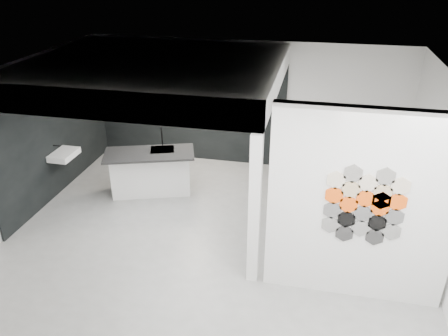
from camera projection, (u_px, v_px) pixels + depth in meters
The scene contains 17 objects.
floor at pixel (215, 234), 7.66m from camera, with size 7.00×6.00×0.01m, color gray.
partition_panel at pixel (361, 209), 5.74m from camera, with size 2.45×0.15×2.80m, color silver.
bay_clad_back at pixel (189, 111), 9.98m from camera, with size 4.40×0.04×2.35m, color black.
bay_clad_left at pixel (56, 135), 8.67m from camera, with size 0.04×4.00×2.35m, color black.
bulkhead at pixel (155, 72), 7.65m from camera, with size 4.40×4.00×0.40m, color silver.
corner_column at pixel (254, 212), 6.10m from camera, with size 0.16×0.16×2.35m, color silver.
fascia_beam at pixel (105, 105), 5.97m from camera, with size 4.40×0.16×0.40m, color silver.
wall_basin at pixel (64, 155), 8.60m from camera, with size 0.40×0.60×0.12m, color silver.
display_shelf at pixel (192, 107), 9.82m from camera, with size 3.00×0.15×0.04m, color black.
kitchen_island at pixel (151, 171), 8.78m from camera, with size 1.89×1.28×1.40m.
stockpot at pixel (142, 99), 9.99m from camera, with size 0.22×0.22×0.18m, color black.
kettle at pixel (223, 106), 9.64m from camera, with size 0.16×0.16×0.14m, color black.
glass_bowl at pixel (251, 108), 9.53m from camera, with size 0.13×0.13×0.10m, color gray.
glass_vase at pixel (251, 108), 9.52m from camera, with size 0.09×0.09×0.13m, color gray.
bottle_dark at pixel (180, 102), 9.82m from camera, with size 0.07×0.07×0.18m, color black.
utensil_cup at pixel (160, 102), 9.93m from camera, with size 0.09×0.09×0.11m, color black.
hex_tile_cluster at pixel (365, 206), 5.61m from camera, with size 1.04×0.02×1.16m.
Camera 1 is at (1.51, -6.17, 4.44)m, focal length 35.00 mm.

